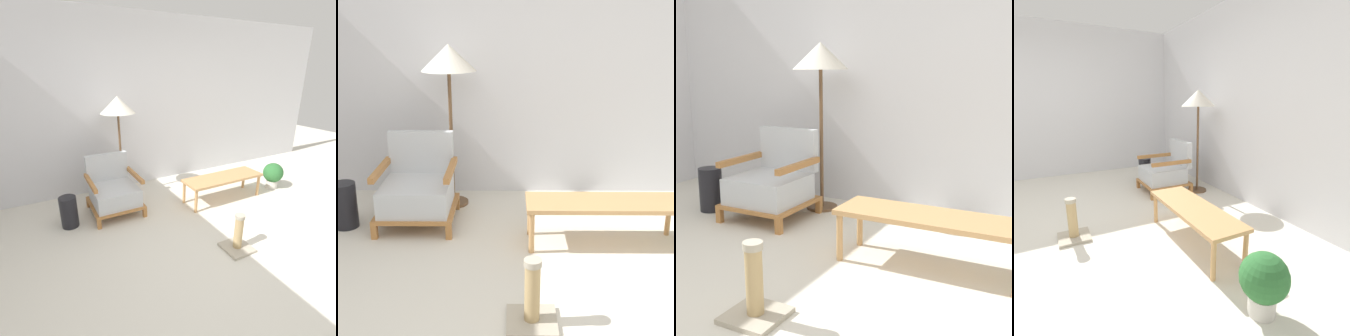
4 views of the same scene
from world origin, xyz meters
The scene contains 8 objects.
ground_plane centered at (0.00, 0.00, 0.00)m, with size 14.00×14.00×0.00m, color silver.
wall_back centered at (0.00, 2.47, 1.35)m, with size 8.00×0.06×2.70m.
armchair centered at (-0.68, 1.67, 0.31)m, with size 0.67×0.68×0.77m.
floor_lamp centered at (-0.42, 2.09, 1.35)m, with size 0.50×0.50×1.53m.
coffee_table centered at (0.89, 1.25, 0.33)m, with size 1.24×0.40×0.37m.
vase centered at (-1.30, 1.55, 0.20)m, with size 0.21×0.21×0.41m, color black.
potted_plant centered at (1.89, 1.19, 0.25)m, with size 0.32×0.32×0.43m.
scratching_post centered at (0.27, 0.21, 0.14)m, with size 0.31×0.31×0.43m.
Camera 1 is at (-1.54, -1.58, 1.88)m, focal length 28.00 mm.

